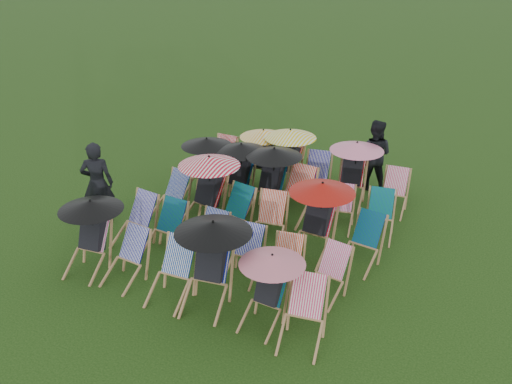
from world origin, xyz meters
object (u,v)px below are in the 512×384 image
at_px(person_left, 97,183).
at_px(deckchair_5, 303,315).
at_px(deckchair_29, 393,192).
at_px(deckchair_0, 89,235).
at_px(person_rear, 374,155).

bearing_deg(person_left, deckchair_5, 132.93).
bearing_deg(person_left, deckchair_29, -178.79).
distance_m(deckchair_5, person_left, 5.32).
relative_size(deckchair_0, deckchair_29, 1.51).
bearing_deg(person_left, person_rear, -167.67).
bearing_deg(deckchair_5, person_left, 154.48).
xyz_separation_m(deckchair_5, deckchair_29, (0.09, 4.70, -0.03)).
bearing_deg(person_left, deckchair_0, 95.49).
distance_m(deckchair_29, person_left, 6.08).
distance_m(deckchair_5, deckchair_29, 4.70).
bearing_deg(deckchair_0, deckchair_29, 41.90).
relative_size(person_left, person_rear, 1.06).
xyz_separation_m(person_left, person_rear, (4.45, 4.09, -0.05)).
bearing_deg(deckchair_5, deckchair_29, 80.23).
relative_size(deckchair_5, person_left, 0.55).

